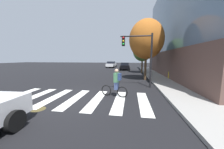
{
  "coord_description": "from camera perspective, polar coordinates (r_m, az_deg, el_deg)",
  "views": [
    {
      "loc": [
        3.49,
        -6.36,
        2.3
      ],
      "look_at": [
        2.38,
        0.82,
        1.33
      ],
      "focal_mm": 19.52,
      "sensor_mm": 36.0,
      "label": 1
    }
  ],
  "objects": [
    {
      "name": "traffic_light_near",
      "position": [
        9.85,
        13.2,
        10.63
      ],
      "size": [
        2.47,
        0.28,
        4.2
      ],
      "color": "black",
      "rests_on": "ground"
    },
    {
      "name": "manhole_cover",
      "position": [
        6.67,
        -31.27,
        -13.71
      ],
      "size": [
        0.64,
        0.64,
        0.01
      ],
      "primitive_type": "cylinder",
      "color": "#473D1E",
      "rests_on": "ground"
    },
    {
      "name": "fire_hydrant",
      "position": [
        14.59,
        25.23,
        -0.13
      ],
      "size": [
        0.33,
        0.22,
        0.78
      ],
      "color": "gold",
      "rests_on": "sidewalk"
    },
    {
      "name": "sedan_far",
      "position": [
        30.9,
        -0.33,
        4.77
      ],
      "size": [
        2.34,
        4.61,
        1.56
      ],
      "color": "silver",
      "rests_on": "ground"
    },
    {
      "name": "cyclist",
      "position": [
        7.27,
        1.88,
        -3.98
      ],
      "size": [
        1.67,
        0.51,
        1.69
      ],
      "color": "black",
      "rests_on": "ground"
    },
    {
      "name": "crosswalk_stripes",
      "position": [
        7.46,
        -16.96,
        -10.68
      ],
      "size": [
        8.27,
        3.49,
        0.01
      ],
      "color": "silver",
      "rests_on": "ground"
    },
    {
      "name": "ground_plane",
      "position": [
        7.61,
        -19.29,
        -10.46
      ],
      "size": [
        120.0,
        120.0,
        0.0
      ],
      "primitive_type": "plane",
      "color": "black"
    },
    {
      "name": "street_tree_near",
      "position": [
        13.59,
        15.81,
        15.55
      ],
      "size": [
        3.54,
        3.54,
        6.3
      ],
      "color": "#4C3823",
      "rests_on": "ground"
    },
    {
      "name": "sedan_mid",
      "position": [
        24.76,
        5.97,
        3.96
      ],
      "size": [
        2.21,
        4.4,
        1.49
      ],
      "color": "black",
      "rests_on": "ground"
    },
    {
      "name": "street_tree_mid",
      "position": [
        19.83,
        14.08,
        10.86
      ],
      "size": [
        2.93,
        2.93,
        5.22
      ],
      "color": "#4C3823",
      "rests_on": "ground"
    }
  ]
}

